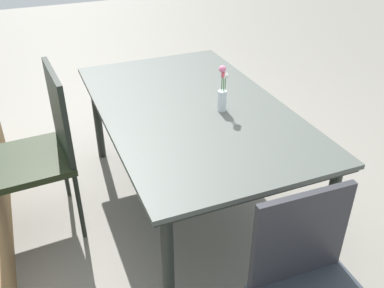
# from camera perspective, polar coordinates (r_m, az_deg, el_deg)

# --- Properties ---
(ground_plane) EXTENTS (12.00, 12.00, 0.00)m
(ground_plane) POSITION_cam_1_polar(r_m,az_deg,el_deg) (2.98, -0.41, -7.05)
(ground_plane) COLOR gray
(dining_table) EXTENTS (1.76, 1.06, 0.72)m
(dining_table) POSITION_cam_1_polar(r_m,az_deg,el_deg) (2.57, 0.00, 3.90)
(dining_table) COLOR #4C514C
(dining_table) RESTS_ON ground
(chair_far_side) EXTENTS (0.52, 0.52, 1.00)m
(chair_far_side) POSITION_cam_1_polar(r_m,az_deg,el_deg) (2.61, -19.79, -0.23)
(chair_far_side) COLOR black
(chair_far_side) RESTS_ON ground
(flower_vase) EXTENTS (0.06, 0.06, 0.27)m
(flower_vase) POSITION_cam_1_polar(r_m,az_deg,el_deg) (2.46, 4.12, 6.92)
(flower_vase) COLOR silver
(flower_vase) RESTS_ON dining_table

